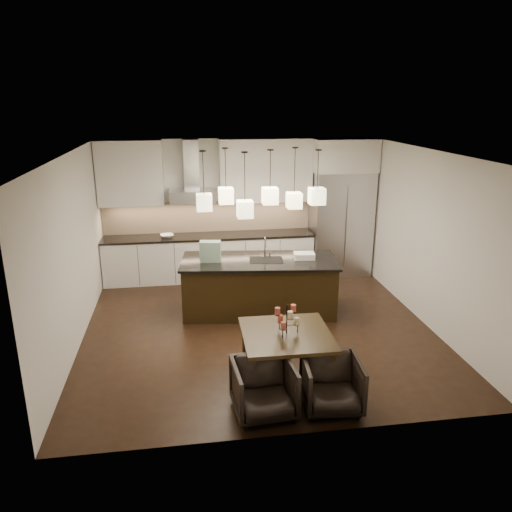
{
  "coord_description": "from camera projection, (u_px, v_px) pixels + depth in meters",
  "views": [
    {
      "loc": [
        -1.12,
        -7.31,
        3.57
      ],
      "look_at": [
        0.0,
        0.2,
        1.15
      ],
      "focal_mm": 35.0,
      "sensor_mm": 36.0,
      "label": 1
    }
  ],
  "objects": [
    {
      "name": "wall_back",
      "position": [
        238.0,
        207.0,
        10.3
      ],
      "size": [
        5.5,
        0.02,
        2.8
      ],
      "primitive_type": "cube",
      "color": "silver",
      "rests_on": "ground"
    },
    {
      "name": "refrigerator",
      "position": [
        340.0,
        223.0,
        10.34
      ],
      "size": [
        1.2,
        0.72,
        2.15
      ],
      "primitive_type": "cube",
      "color": "#B7B7BA",
      "rests_on": "floor"
    },
    {
      "name": "floor",
      "position": [
        258.0,
        327.0,
        8.13
      ],
      "size": [
        5.5,
        5.5,
        0.02
      ],
      "primitive_type": "cube",
      "color": "black",
      "rests_on": "ground"
    },
    {
      "name": "fruit_bowl",
      "position": [
        167.0,
        236.0,
        9.87
      ],
      "size": [
        0.31,
        0.31,
        0.06
      ],
      "primitive_type": "imported",
      "rotation": [
        0.0,
        0.0,
        0.22
      ],
      "color": "silver",
      "rests_on": "countertop"
    },
    {
      "name": "island_top",
      "position": [
        259.0,
        261.0,
        8.46
      ],
      "size": [
        2.75,
        1.41,
        0.04
      ],
      "primitive_type": "cube",
      "rotation": [
        0.0,
        0.0,
        -0.12
      ],
      "color": "black",
      "rests_on": "island_body"
    },
    {
      "name": "wall_front",
      "position": [
        299.0,
        319.0,
        5.1
      ],
      "size": [
        5.5,
        0.02,
        2.8
      ],
      "primitive_type": "cube",
      "color": "silver",
      "rests_on": "ground"
    },
    {
      "name": "dining_table",
      "position": [
        286.0,
        357.0,
        6.5
      ],
      "size": [
        1.15,
        1.15,
        0.68
      ],
      "primitive_type": null,
      "rotation": [
        0.0,
        0.0,
        -0.01
      ],
      "color": "black",
      "rests_on": "floor"
    },
    {
      "name": "armchair_left",
      "position": [
        264.0,
        389.0,
        5.81
      ],
      "size": [
        0.75,
        0.77,
        0.65
      ],
      "primitive_type": "imported",
      "rotation": [
        0.0,
        0.0,
        0.07
      ],
      "color": "black",
      "rests_on": "floor"
    },
    {
      "name": "wall_right",
      "position": [
        426.0,
        237.0,
        8.09
      ],
      "size": [
        0.02,
        5.5,
        2.8
      ],
      "primitive_type": "cube",
      "color": "silver",
      "rests_on": "ground"
    },
    {
      "name": "ceiling",
      "position": [
        258.0,
        152.0,
        7.27
      ],
      "size": [
        5.5,
        5.5,
        0.02
      ],
      "primitive_type": "cube",
      "color": "white",
      "rests_on": "wall_back"
    },
    {
      "name": "island_body",
      "position": [
        259.0,
        287.0,
        8.6
      ],
      "size": [
        2.66,
        1.31,
        0.9
      ],
      "primitive_type": "cube",
      "rotation": [
        0.0,
        0.0,
        -0.12
      ],
      "color": "black",
      "rests_on": "floor"
    },
    {
      "name": "wall_left",
      "position": [
        72.0,
        252.0,
        7.31
      ],
      "size": [
        0.02,
        5.5,
        2.8
      ],
      "primitive_type": "cube",
      "color": "silver",
      "rests_on": "ground"
    },
    {
      "name": "backsplash",
      "position": [
        208.0,
        217.0,
        10.24
      ],
      "size": [
        4.21,
        0.02,
        0.63
      ],
      "primitive_type": "cube",
      "color": "beige",
      "rests_on": "countertop"
    },
    {
      "name": "countertop",
      "position": [
        209.0,
        236.0,
        10.05
      ],
      "size": [
        4.21,
        0.66,
        0.04
      ],
      "primitive_type": "cube",
      "color": "black",
      "rests_on": "lower_cabinets"
    },
    {
      "name": "fridge_panel",
      "position": [
        344.0,
        155.0,
        9.91
      ],
      "size": [
        1.26,
        0.72,
        0.65
      ],
      "primitive_type": "cube",
      "color": "silver",
      "rests_on": "refrigerator"
    },
    {
      "name": "candle_e",
      "position": [
        278.0,
        311.0,
        6.31
      ],
      "size": [
        0.07,
        0.07,
        0.09
      ],
      "primitive_type": "cylinder",
      "rotation": [
        0.0,
        0.0,
        -0.01
      ],
      "color": "#A44238",
      "rests_on": "candelabra"
    },
    {
      "name": "faucet",
      "position": [
        265.0,
        247.0,
        8.5
      ],
      "size": [
        0.13,
        0.26,
        0.39
      ],
      "primitive_type": null,
      "rotation": [
        0.0,
        0.0,
        -0.12
      ],
      "color": "silver",
      "rests_on": "island_top"
    },
    {
      "name": "candle_c",
      "position": [
        283.0,
        326.0,
        6.24
      ],
      "size": [
        0.07,
        0.07,
        0.09
      ],
      "primitive_type": "cylinder",
      "rotation": [
        0.0,
        0.0,
        -0.01
      ],
      "color": "#A44238",
      "rests_on": "candelabra"
    },
    {
      "name": "candle_f",
      "position": [
        290.0,
        315.0,
        6.2
      ],
      "size": [
        0.07,
        0.07,
        0.09
      ],
      "primitive_type": "cylinder",
      "rotation": [
        0.0,
        0.0,
        -0.01
      ],
      "color": "#D7BD8A",
      "rests_on": "candelabra"
    },
    {
      "name": "pendant_e",
      "position": [
        317.0,
        196.0,
        7.96
      ],
      "size": [
        0.24,
        0.24,
        0.26
      ],
      "primitive_type": "cube",
      "color": "#FBF1B8",
      "rests_on": "ceiling"
    },
    {
      "name": "upper_cab_left",
      "position": [
        130.0,
        173.0,
        9.59
      ],
      "size": [
        1.25,
        0.35,
        1.25
      ],
      "primitive_type": "cube",
      "color": "silver",
      "rests_on": "wall_back"
    },
    {
      "name": "hood_chimney",
      "position": [
        191.0,
        164.0,
        9.73
      ],
      "size": [
        0.3,
        0.28,
        0.96
      ],
      "primitive_type": "cube",
      "color": "#B7B7BA",
      "rests_on": "hood_canopy"
    },
    {
      "name": "food_container",
      "position": [
        304.0,
        256.0,
        8.51
      ],
      "size": [
        0.37,
        0.28,
        0.1
      ],
      "primitive_type": "cube",
      "rotation": [
        0.0,
        0.0,
        -0.12
      ],
      "color": "silver",
      "rests_on": "island_top"
    },
    {
      "name": "candle_a",
      "position": [
        297.0,
        321.0,
        6.37
      ],
      "size": [
        0.07,
        0.07,
        0.09
      ],
      "primitive_type": "cylinder",
      "rotation": [
        0.0,
        0.0,
        -0.01
      ],
      "color": "#D7BD8A",
      "rests_on": "candelabra"
    },
    {
      "name": "upper_cab_right",
      "position": [
        266.0,
        170.0,
        9.97
      ],
      "size": [
        1.85,
        0.35,
        1.25
      ],
      "primitive_type": "cube",
      "color": "silver",
      "rests_on": "wall_back"
    },
    {
      "name": "pendant_b",
      "position": [
        226.0,
        196.0,
        8.24
      ],
      "size": [
        0.24,
        0.24,
        0.26
      ],
      "primitive_type": "cube",
      "color": "#FBF1B8",
      "rests_on": "ceiling"
    },
    {
      "name": "lower_cabinets",
      "position": [
        210.0,
        258.0,
        10.19
      ],
      "size": [
        4.21,
        0.62,
        0.88
      ],
      "primitive_type": "cube",
      "color": "silver",
      "rests_on": "floor"
    },
    {
      "name": "armchair_right",
      "position": [
        332.0,
        384.0,
        5.92
      ],
      "size": [
        0.73,
        0.75,
        0.64
      ],
      "primitive_type": "imported",
      "rotation": [
        0.0,
        0.0,
        -0.08
      ],
      "color": "black",
      "rests_on": "floor"
    },
    {
      "name": "pendant_f",
      "position": [
        245.0,
        209.0,
        7.68
      ],
      "size": [
        0.24,
        0.24,
        0.26
      ],
      "primitive_type": "cube",
      "color": "#FBF1B8",
      "rests_on": "ceiling"
    },
    {
      "name": "pendant_a",
      "position": [
        204.0,
        202.0,
        7.82
      ],
      "size": [
        0.24,
        0.24,
        0.26
      ],
      "primitive_type": "cube",
      "color": "#FBF1B8",
      "rests_on": "ceiling"
    },
    {
      "name": "hood_canopy",
      "position": [
        192.0,
        196.0,
        9.81
      ],
      "size": [
        0.9,
        0.52,
        0.24
      ],
      "primitive_type": "cube",
      "color": "#B7B7BA",
      "rests_on": "wall_back"
    },
    {
      "name": "pendant_c",
      "position": [
        270.0,
        196.0,
        7.97
      ],
      "size": [
        0.24,
        0.24,
        0.26
      ],
      "primitive_type": "cube",
      "color": "#FBF1B8",
      "rests_on": "ceiling"
    },
    {
      "name": "candle_b",
      "position": [
        280.0,
        318.0,
        6.45
      ],
      "size": [
        0.07,
        0.07,
        0.09
      ],
      "primitive_type": "cylinder",
      "rotation": [
        0.0,
        0.0,
        -0.01
      ],
      "color": "#C84C31",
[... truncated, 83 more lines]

